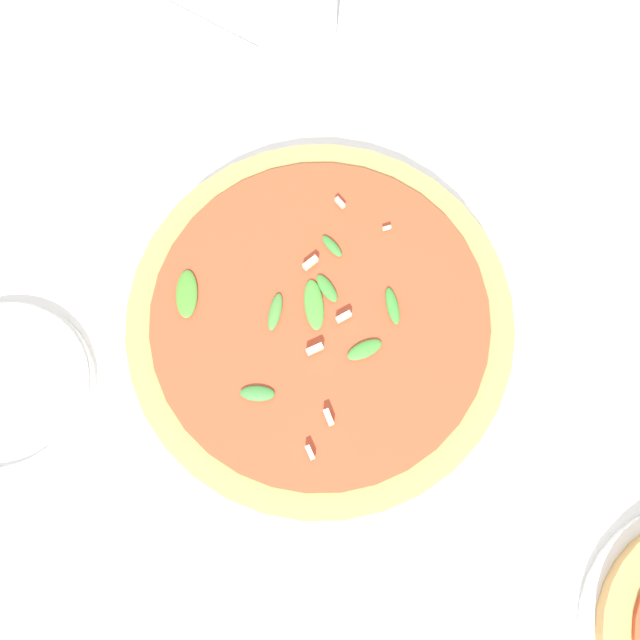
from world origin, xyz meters
TOP-DOWN VIEW (x-y plane):
  - ground_plane at (0.00, 0.00)m, footprint 6.00×6.00m
  - pizza_arugula_main at (-0.02, 0.03)m, footprint 0.36×0.36m
  - napkin at (0.20, -0.25)m, footprint 0.14×0.10m
  - fork at (0.21, -0.25)m, footprint 0.19×0.06m
  - side_plate_white at (0.23, 0.15)m, footprint 0.16×0.16m

SIDE VIEW (x-z plane):
  - ground_plane at x=0.00m, z-range 0.00..0.00m
  - napkin at x=0.20m, z-range 0.00..0.01m
  - fork at x=0.21m, z-range 0.01..0.01m
  - side_plate_white at x=0.23m, z-range 0.00..0.02m
  - pizza_arugula_main at x=-0.02m, z-range -0.01..0.04m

